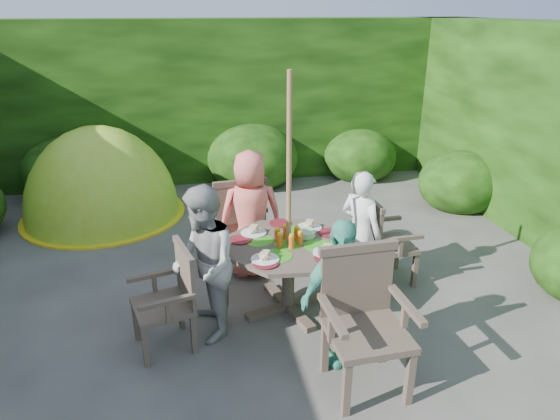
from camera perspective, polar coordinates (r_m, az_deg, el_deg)
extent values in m
plane|color=#45423D|center=(5.04, -4.43, -9.65)|extent=(60.00, 60.00, 0.00)
cube|color=black|center=(8.39, -8.04, 12.33)|extent=(9.00, 1.00, 2.50)
cylinder|color=#3F3429|center=(4.65, 0.95, -7.84)|extent=(0.11, 0.11, 0.65)
cube|color=#3F3429|center=(4.81, 0.93, -10.90)|extent=(0.85, 0.34, 0.06)
cube|color=#3F3429|center=(4.81, 0.93, -10.90)|extent=(0.34, 0.85, 0.06)
cylinder|color=#3F3429|center=(4.49, 0.98, -4.04)|extent=(1.48, 1.48, 0.04)
cylinder|color=green|center=(4.25, -0.38, -5.27)|extent=(0.27, 0.27, 0.00)
cylinder|color=green|center=(4.44, 4.43, -4.08)|extent=(0.27, 0.27, 0.00)
cylinder|color=green|center=(4.53, -2.41, -3.50)|extent=(0.27, 0.27, 0.00)
cylinder|color=green|center=(4.71, 2.20, -2.46)|extent=(0.27, 0.27, 0.00)
cylinder|color=green|center=(4.48, 0.98, -3.79)|extent=(0.27, 0.27, 0.00)
cylinder|color=white|center=(4.78, 3.34, -2.01)|extent=(0.24, 0.24, 0.01)
cylinder|color=white|center=(4.66, -3.05, -2.62)|extent=(0.24, 0.24, 0.01)
cylinder|color=white|center=(4.19, -1.73, -5.64)|extent=(0.24, 0.24, 0.01)
cylinder|color=white|center=(4.31, 5.35, -4.86)|extent=(0.24, 0.24, 0.01)
cylinder|color=red|center=(4.69, 5.69, -2.60)|extent=(0.21, 0.21, 0.01)
cylinder|color=red|center=(4.87, -0.01, -1.50)|extent=(0.21, 0.21, 0.01)
cylinder|color=red|center=(4.54, -4.54, -3.37)|extent=(0.21, 0.21, 0.01)
cylinder|color=red|center=(4.13, -1.62, -6.11)|extent=(0.21, 0.21, 0.01)
cylinder|color=red|center=(4.22, 5.36, -5.50)|extent=(0.21, 0.21, 0.01)
cylinder|color=green|center=(4.60, 2.98, -2.68)|extent=(0.17, 0.17, 0.06)
cylinder|color=brown|center=(4.32, 1.01, 1.11)|extent=(0.05, 0.05, 2.20)
cube|color=#3F3429|center=(5.23, 12.37, -3.94)|extent=(0.48, 0.50, 0.05)
cube|color=#3F3429|center=(5.25, 15.15, -6.60)|extent=(0.05, 0.05, 0.39)
cube|color=#3F3429|center=(5.56, 13.20, -4.69)|extent=(0.05, 0.05, 0.39)
cube|color=#3F3429|center=(5.08, 11.09, -7.23)|extent=(0.05, 0.05, 0.39)
cube|color=#3F3429|center=(5.40, 9.34, -5.22)|extent=(0.05, 0.05, 0.39)
cube|color=#3F3429|center=(5.04, 10.34, -1.70)|extent=(0.06, 0.48, 0.46)
cube|color=#3F3429|center=(4.96, 13.73, -3.20)|extent=(0.46, 0.07, 0.04)
cube|color=#3F3429|center=(5.35, 11.44, -1.09)|extent=(0.46, 0.07, 0.04)
cube|color=#3F3429|center=(4.26, -13.34, -10.70)|extent=(0.55, 0.56, 0.04)
cube|color=#3F3429|center=(4.50, -16.17, -12.02)|extent=(0.05, 0.05, 0.37)
cube|color=#3F3429|center=(4.18, -15.14, -14.82)|extent=(0.05, 0.05, 0.37)
cube|color=#3F3429|center=(4.56, -11.27, -11.05)|extent=(0.05, 0.05, 0.37)
cube|color=#3F3429|center=(4.24, -9.84, -13.72)|extent=(0.05, 0.05, 0.37)
cube|color=#3F3429|center=(4.17, -10.76, -7.34)|extent=(0.15, 0.46, 0.44)
cube|color=#3F3429|center=(4.36, -14.25, -7.21)|extent=(0.44, 0.16, 0.04)
cube|color=#3F3429|center=(3.97, -12.78, -10.22)|extent=(0.44, 0.16, 0.04)
cube|color=#3F3429|center=(5.55, -4.95, -1.40)|extent=(0.58, 0.56, 0.05)
cube|color=#3F3429|center=(5.89, -3.22, -2.32)|extent=(0.06, 0.06, 0.43)
cube|color=#3F3429|center=(5.81, -7.53, -2.84)|extent=(0.06, 0.06, 0.43)
cube|color=#3F3429|center=(5.49, -2.07, -4.18)|extent=(0.06, 0.06, 0.43)
cube|color=#3F3429|center=(5.41, -6.69, -4.78)|extent=(0.06, 0.06, 0.43)
cube|color=#3F3429|center=(5.22, -4.47, 0.35)|extent=(0.53, 0.10, 0.51)
cube|color=#3F3429|center=(5.53, -2.33, 0.86)|extent=(0.10, 0.51, 0.04)
cube|color=#3F3429|center=(5.43, -7.76, 0.25)|extent=(0.10, 0.51, 0.04)
cube|color=#3F3429|center=(3.75, 9.98, -13.85)|extent=(0.58, 0.56, 0.05)
cube|color=#3F3429|center=(3.66, 7.61, -19.58)|extent=(0.06, 0.06, 0.45)
cube|color=#3F3429|center=(3.82, 14.61, -18.05)|extent=(0.06, 0.06, 0.45)
cube|color=#3F3429|center=(4.00, 5.15, -15.26)|extent=(0.06, 0.06, 0.45)
cube|color=#3F3429|center=(4.15, 11.56, -14.09)|extent=(0.06, 0.06, 0.45)
cube|color=#3F3429|center=(3.79, 8.75, -8.10)|extent=(0.56, 0.07, 0.54)
cube|color=#3F3429|center=(3.54, 5.95, -11.79)|extent=(0.08, 0.54, 0.04)
cube|color=#3F3429|center=(3.74, 14.21, -10.38)|extent=(0.08, 0.54, 0.04)
imported|color=white|center=(4.91, 9.18, -2.52)|extent=(0.50, 0.54, 1.25)
imported|color=#A4A39E|center=(4.20, -8.68, -6.20)|extent=(0.56, 0.69, 1.35)
imported|color=#EF6D62|center=(5.14, -3.35, -0.51)|extent=(0.66, 0.43, 1.35)
imported|color=#51BEA1|center=(3.92, 6.71, -9.34)|extent=(0.77, 0.57, 1.22)
ellipsoid|color=#A7C425|center=(7.26, -19.36, -0.57)|extent=(2.13, 2.13, 2.47)
ellipsoid|color=black|center=(6.64, -20.41, -2.86)|extent=(0.71, 0.40, 0.85)
cylinder|color=yellow|center=(7.26, -19.37, -0.46)|extent=(2.16, 2.16, 0.03)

